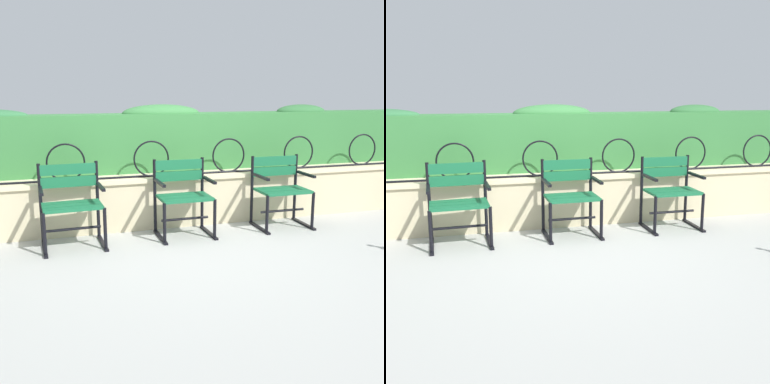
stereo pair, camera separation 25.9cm
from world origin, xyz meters
TOP-DOWN VIEW (x-y plane):
  - ground_plane at (0.00, 0.00)m, footprint 60.00×60.00m
  - stone_wall at (0.00, 0.89)m, footprint 7.82×0.41m
  - iron_arch_fence at (-0.24, 0.81)m, footprint 7.27×0.02m
  - hedge_row at (-0.02, 1.29)m, footprint 7.67×0.46m
  - park_chair_left at (-1.22, 0.42)m, footprint 0.65×0.55m
  - park_chair_centre at (-0.01, 0.45)m, footprint 0.60×0.52m
  - park_chair_right at (1.20, 0.45)m, footprint 0.63×0.53m

SIDE VIEW (x-z plane):
  - ground_plane at x=0.00m, z-range 0.00..0.00m
  - stone_wall at x=0.00m, z-range 0.00..0.61m
  - park_chair_right at x=1.20m, z-range 0.04..0.87m
  - park_chair_centre at x=-0.01m, z-range 0.04..0.88m
  - park_chair_left at x=-1.22m, z-range 0.04..0.89m
  - iron_arch_fence at x=-0.24m, z-range 0.58..1.00m
  - hedge_row at x=-0.02m, z-range 0.58..1.40m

